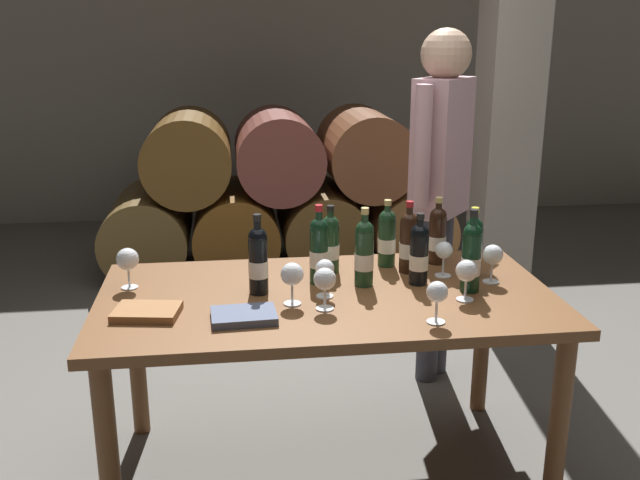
{
  "coord_description": "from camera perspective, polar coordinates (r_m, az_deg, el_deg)",
  "views": [
    {
      "loc": [
        -0.34,
        -2.48,
        1.72
      ],
      "look_at": [
        0.0,
        0.2,
        0.91
      ],
      "focal_mm": 40.14,
      "sensor_mm": 36.0,
      "label": 1
    }
  ],
  "objects": [
    {
      "name": "wine_glass_4",
      "position": [
        2.87,
        9.85,
        -0.94
      ],
      "size": [
        0.07,
        0.07,
        0.14
      ],
      "color": "white",
      "rests_on": "dining_table"
    },
    {
      "name": "wine_glass_0",
      "position": [
        2.5,
        0.38,
        -3.23
      ],
      "size": [
        0.08,
        0.08,
        0.15
      ],
      "color": "white",
      "rests_on": "dining_table"
    },
    {
      "name": "wine_bottle_3",
      "position": [
        2.9,
        12.1,
        -0.49
      ],
      "size": [
        0.07,
        0.07,
        0.28
      ],
      "color": "black",
      "rests_on": "dining_table"
    },
    {
      "name": "dining_table",
      "position": [
        2.72,
        0.54,
        -6.09
      ],
      "size": [
        1.7,
        0.9,
        0.76
      ],
      "color": "brown",
      "rests_on": "ground_plane"
    },
    {
      "name": "leather_ledger",
      "position": [
        2.46,
        -6.1,
        -6.04
      ],
      "size": [
        0.23,
        0.17,
        0.03
      ],
      "primitive_type": "cube",
      "rotation": [
        0.0,
        0.0,
        0.05
      ],
      "color": "#4C5670",
      "rests_on": "dining_table"
    },
    {
      "name": "stone_pillar",
      "position": [
        4.42,
        14.83,
        10.69
      ],
      "size": [
        0.32,
        0.32,
        2.6
      ],
      "primitive_type": "cube",
      "color": "gray",
      "rests_on": "ground_plane"
    },
    {
      "name": "wine_bottle_1",
      "position": [
        2.88,
        0.83,
        -0.26
      ],
      "size": [
        0.07,
        0.07,
        0.28
      ],
      "color": "#19381E",
      "rests_on": "dining_table"
    },
    {
      "name": "wine_bottle_0",
      "position": [
        2.72,
        11.97,
        -1.31
      ],
      "size": [
        0.07,
        0.07,
        0.32
      ],
      "color": "black",
      "rests_on": "dining_table"
    },
    {
      "name": "ground_plane",
      "position": [
        3.04,
        0.5,
        -17.8
      ],
      "size": [
        14.0,
        14.0,
        0.0
      ],
      "primitive_type": "plane",
      "color": "#66635E"
    },
    {
      "name": "wine_bottle_2",
      "position": [
        2.77,
        7.91,
        -1.07
      ],
      "size": [
        0.07,
        0.07,
        0.28
      ],
      "color": "black",
      "rests_on": "dining_table"
    },
    {
      "name": "wine_bottle_9",
      "position": [
        2.65,
        -4.95,
        -1.57
      ],
      "size": [
        0.07,
        0.07,
        0.31
      ],
      "color": "black",
      "rests_on": "dining_table"
    },
    {
      "name": "wine_glass_6",
      "position": [
        2.84,
        13.6,
        -1.25
      ],
      "size": [
        0.08,
        0.08,
        0.15
      ],
      "color": "white",
      "rests_on": "dining_table"
    },
    {
      "name": "wine_bottle_7",
      "position": [
        2.9,
        7.07,
        -0.13
      ],
      "size": [
        0.07,
        0.07,
        0.3
      ],
      "color": "black",
      "rests_on": "dining_table"
    },
    {
      "name": "barrel_stack",
      "position": [
        5.23,
        -3.35,
        3.55
      ],
      "size": [
        2.49,
        0.9,
        1.15
      ],
      "color": "brown",
      "rests_on": "ground_plane"
    },
    {
      "name": "wine_bottle_8",
      "position": [
        2.75,
        -0.09,
        -0.78
      ],
      "size": [
        0.07,
        0.07,
        0.31
      ],
      "color": "black",
      "rests_on": "dining_table"
    },
    {
      "name": "sommelier_presenting",
      "position": [
        3.45,
        9.57,
        5.14
      ],
      "size": [
        0.35,
        0.39,
        1.72
      ],
      "color": "#383842",
      "rests_on": "ground_plane"
    },
    {
      "name": "tasting_notebook",
      "position": [
        2.55,
        -13.64,
        -5.6
      ],
      "size": [
        0.24,
        0.19,
        0.03
      ],
      "primitive_type": "cube",
      "rotation": [
        0.0,
        0.0,
        -0.16
      ],
      "color": "#936038",
      "rests_on": "dining_table"
    },
    {
      "name": "wine_bottle_4",
      "position": [
        3.02,
        9.34,
        0.41
      ],
      "size": [
        0.07,
        0.07,
        0.28
      ],
      "color": "black",
      "rests_on": "dining_table"
    },
    {
      "name": "wine_glass_5",
      "position": [
        2.62,
        0.39,
        -2.44
      ],
      "size": [
        0.07,
        0.07,
        0.14
      ],
      "color": "white",
      "rests_on": "dining_table"
    },
    {
      "name": "wine_bottle_6",
      "position": [
        2.73,
        3.54,
        -0.99
      ],
      "size": [
        0.07,
        0.07,
        0.31
      ],
      "color": "#19381E",
      "rests_on": "dining_table"
    },
    {
      "name": "wine_glass_1",
      "position": [
        2.63,
        11.61,
        -2.52
      ],
      "size": [
        0.08,
        0.08,
        0.15
      ],
      "color": "white",
      "rests_on": "dining_table"
    },
    {
      "name": "cellar_back_wall",
      "position": [
        6.7,
        -4.49,
        13.9
      ],
      "size": [
        10.0,
        0.24,
        2.8
      ],
      "primitive_type": "cube",
      "color": "gray",
      "rests_on": "ground_plane"
    },
    {
      "name": "wine_glass_3",
      "position": [
        2.8,
        -15.09,
        -1.57
      ],
      "size": [
        0.09,
        0.09,
        0.16
      ],
      "color": "white",
      "rests_on": "dining_table"
    },
    {
      "name": "wine_glass_2",
      "position": [
        2.42,
        9.32,
        -4.24
      ],
      "size": [
        0.07,
        0.07,
        0.15
      ],
      "color": "white",
      "rests_on": "dining_table"
    },
    {
      "name": "wine_glass_7",
      "position": [
        2.54,
        -2.24,
        -2.82
      ],
      "size": [
        0.08,
        0.08,
        0.16
      ],
      "color": "white",
      "rests_on": "dining_table"
    },
    {
      "name": "wine_bottle_5",
      "position": [
        2.97,
        5.36,
        0.22
      ],
      "size": [
        0.07,
        0.07,
        0.28
      ],
      "color": "#19381E",
      "rests_on": "dining_table"
    }
  ]
}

